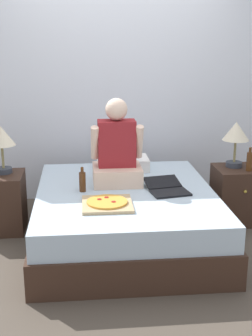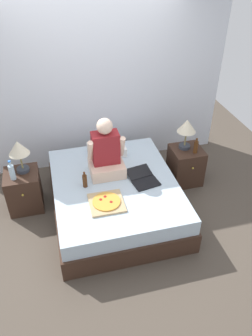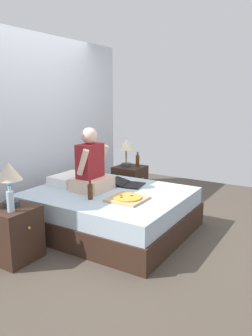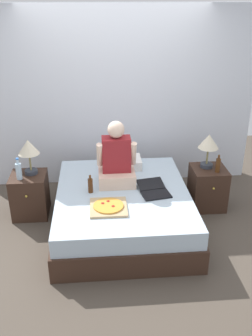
{
  "view_description": "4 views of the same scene",
  "coord_description": "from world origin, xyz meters",
  "px_view_note": "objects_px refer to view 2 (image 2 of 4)",
  "views": [
    {
      "loc": [
        -0.38,
        -3.9,
        1.81
      ],
      "look_at": [
        -0.0,
        -0.08,
        0.72
      ],
      "focal_mm": 50.0,
      "sensor_mm": 36.0,
      "label": 1
    },
    {
      "loc": [
        -0.67,
        -3.19,
        3.1
      ],
      "look_at": [
        0.11,
        -0.14,
        0.79
      ],
      "focal_mm": 35.0,
      "sensor_mm": 36.0,
      "label": 2
    },
    {
      "loc": [
        -3.21,
        -2.22,
        1.64
      ],
      "look_at": [
        0.03,
        -0.23,
        0.81
      ],
      "focal_mm": 35.0,
      "sensor_mm": 36.0,
      "label": 3
    },
    {
      "loc": [
        -0.29,
        -3.86,
        2.62
      ],
      "look_at": [
        0.04,
        0.02,
        0.78
      ],
      "focal_mm": 40.0,
      "sensor_mm": 36.0,
      "label": 4
    }
  ],
  "objects_px": {
    "nightstand_left": "(24,190)",
    "person_seated": "(106,154)",
    "lamp_on_right_nightstand": "(187,128)",
    "beer_bottle_on_bed": "(85,181)",
    "laptop": "(144,179)",
    "beer_bottle": "(196,147)",
    "pizza_box": "(106,202)",
    "lamp_on_left_nightstand": "(19,150)",
    "water_bottle": "(12,172)",
    "nightstand_right": "(185,165)",
    "bed": "(115,197)"
  },
  "relations": [
    {
      "from": "nightstand_left",
      "to": "beer_bottle_on_bed",
      "type": "xyz_separation_m",
      "value": [
        0.78,
        -0.39,
        0.31
      ]
    },
    {
      "from": "beer_bottle",
      "to": "bed",
      "type": "bearing_deg",
      "value": -166.76
    },
    {
      "from": "pizza_box",
      "to": "laptop",
      "type": "bearing_deg",
      "value": 29.21
    },
    {
      "from": "lamp_on_right_nightstand",
      "to": "pizza_box",
      "type": "height_order",
      "value": "lamp_on_right_nightstand"
    },
    {
      "from": "nightstand_left",
      "to": "lamp_on_left_nightstand",
      "type": "bearing_deg",
      "value": 51.37
    },
    {
      "from": "person_seated",
      "to": "beer_bottle_on_bed",
      "type": "bearing_deg",
      "value": -144.68
    },
    {
      "from": "lamp_on_left_nightstand",
      "to": "pizza_box",
      "type": "distance_m",
      "value": 1.29
    },
    {
      "from": "water_bottle",
      "to": "person_seated",
      "type": "bearing_deg",
      "value": -3.47
    },
    {
      "from": "water_bottle",
      "to": "lamp_on_right_nightstand",
      "type": "height_order",
      "value": "lamp_on_right_nightstand"
    },
    {
      "from": "nightstand_left",
      "to": "beer_bottle_on_bed",
      "type": "distance_m",
      "value": 0.92
    },
    {
      "from": "pizza_box",
      "to": "beer_bottle_on_bed",
      "type": "height_order",
      "value": "beer_bottle_on_bed"
    },
    {
      "from": "water_bottle",
      "to": "beer_bottle",
      "type": "bearing_deg",
      "value": -0.23
    },
    {
      "from": "lamp_on_right_nightstand",
      "to": "person_seated",
      "type": "distance_m",
      "value": 1.2
    },
    {
      "from": "nightstand_left",
      "to": "lamp_on_right_nightstand",
      "type": "distance_m",
      "value": 2.36
    },
    {
      "from": "nightstand_left",
      "to": "nightstand_right",
      "type": "bearing_deg",
      "value": 0.0
    },
    {
      "from": "lamp_on_left_nightstand",
      "to": "nightstand_left",
      "type": "bearing_deg",
      "value": -128.63
    },
    {
      "from": "lamp_on_right_nightstand",
      "to": "person_seated",
      "type": "relative_size",
      "value": 0.58
    },
    {
      "from": "nightstand_left",
      "to": "beer_bottle",
      "type": "xyz_separation_m",
      "value": [
        2.38,
        -0.1,
        0.37
      ]
    },
    {
      "from": "lamp_on_left_nightstand",
      "to": "beer_bottle",
      "type": "height_order",
      "value": "lamp_on_left_nightstand"
    },
    {
      "from": "person_seated",
      "to": "beer_bottle_on_bed",
      "type": "relative_size",
      "value": 3.55
    },
    {
      "from": "beer_bottle",
      "to": "beer_bottle_on_bed",
      "type": "distance_m",
      "value": 1.63
    },
    {
      "from": "beer_bottle",
      "to": "beer_bottle_on_bed",
      "type": "bearing_deg",
      "value": -169.8
    },
    {
      "from": "lamp_on_right_nightstand",
      "to": "laptop",
      "type": "xyz_separation_m",
      "value": [
        -0.76,
        -0.51,
        -0.37
      ]
    },
    {
      "from": "beer_bottle",
      "to": "laptop",
      "type": "xyz_separation_m",
      "value": [
        -0.86,
        -0.36,
        -0.14
      ]
    },
    {
      "from": "person_seated",
      "to": "laptop",
      "type": "bearing_deg",
      "value": -35.27
    },
    {
      "from": "nightstand_left",
      "to": "lamp_on_right_nightstand",
      "type": "relative_size",
      "value": 1.23
    },
    {
      "from": "bed",
      "to": "laptop",
      "type": "distance_m",
      "value": 0.46
    },
    {
      "from": "laptop",
      "to": "beer_bottle_on_bed",
      "type": "relative_size",
      "value": 2.11
    },
    {
      "from": "laptop",
      "to": "beer_bottle",
      "type": "bearing_deg",
      "value": 22.64
    },
    {
      "from": "lamp_on_left_nightstand",
      "to": "water_bottle",
      "type": "height_order",
      "value": "lamp_on_left_nightstand"
    },
    {
      "from": "lamp_on_left_nightstand",
      "to": "person_seated",
      "type": "distance_m",
      "value": 1.08
    },
    {
      "from": "nightstand_right",
      "to": "pizza_box",
      "type": "bearing_deg",
      "value": -150.24
    },
    {
      "from": "nightstand_right",
      "to": "laptop",
      "type": "xyz_separation_m",
      "value": [
        -0.79,
        -0.46,
        0.24
      ]
    },
    {
      "from": "person_seated",
      "to": "pizza_box",
      "type": "bearing_deg",
      "value": -101.91
    },
    {
      "from": "water_bottle",
      "to": "pizza_box",
      "type": "xyz_separation_m",
      "value": [
        1.05,
        -0.68,
        -0.15
      ]
    },
    {
      "from": "bed",
      "to": "laptop",
      "type": "xyz_separation_m",
      "value": [
        0.36,
        -0.07,
        0.27
      ]
    },
    {
      "from": "person_seated",
      "to": "lamp_on_right_nightstand",
      "type": "bearing_deg",
      "value": 10.15
    },
    {
      "from": "lamp_on_left_nightstand",
      "to": "lamp_on_right_nightstand",
      "type": "height_order",
      "value": "same"
    },
    {
      "from": "water_bottle",
      "to": "laptop",
      "type": "height_order",
      "value": "water_bottle"
    },
    {
      "from": "nightstand_left",
      "to": "water_bottle",
      "type": "height_order",
      "value": "water_bottle"
    },
    {
      "from": "laptop",
      "to": "pizza_box",
      "type": "distance_m",
      "value": 0.63
    },
    {
      "from": "nightstand_left",
      "to": "person_seated",
      "type": "bearing_deg",
      "value": -8.36
    },
    {
      "from": "nightstand_left",
      "to": "lamp_on_left_nightstand",
      "type": "height_order",
      "value": "lamp_on_left_nightstand"
    },
    {
      "from": "nightstand_right",
      "to": "beer_bottle_on_bed",
      "type": "relative_size",
      "value": 2.52
    },
    {
      "from": "lamp_on_left_nightstand",
      "to": "pizza_box",
      "type": "relative_size",
      "value": 1.12
    },
    {
      "from": "water_bottle",
      "to": "lamp_on_left_nightstand",
      "type": "bearing_deg",
      "value": 49.4
    },
    {
      "from": "beer_bottle",
      "to": "pizza_box",
      "type": "xyz_separation_m",
      "value": [
        -1.41,
        -0.67,
        -0.14
      ]
    },
    {
      "from": "pizza_box",
      "to": "lamp_on_right_nightstand",
      "type": "bearing_deg",
      "value": 31.93
    },
    {
      "from": "water_bottle",
      "to": "nightstand_right",
      "type": "relative_size",
      "value": 0.5
    },
    {
      "from": "bed",
      "to": "nightstand_right",
      "type": "distance_m",
      "value": 1.22
    }
  ]
}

